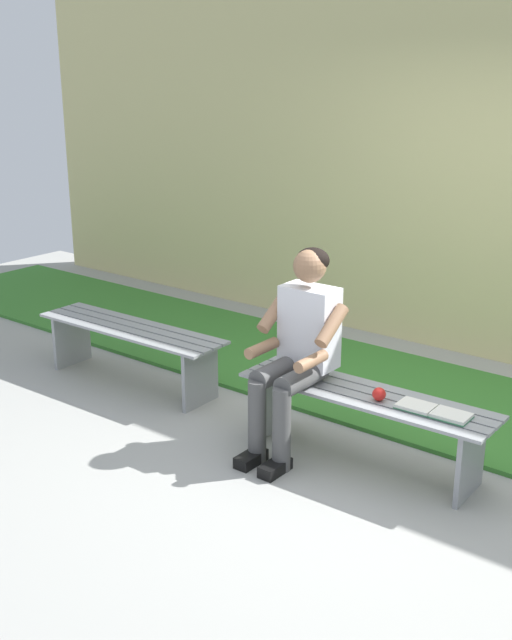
{
  "coord_description": "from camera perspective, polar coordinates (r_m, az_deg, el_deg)",
  "views": [
    {
      "loc": [
        -2.07,
        3.69,
        2.26
      ],
      "look_at": [
        0.7,
        0.15,
        0.8
      ],
      "focal_mm": 43.59,
      "sensor_mm": 36.0,
      "label": 1
    }
  ],
  "objects": [
    {
      "name": "apple",
      "position": [
        4.5,
        9.02,
        -5.4
      ],
      "size": [
        0.08,
        0.08,
        0.08
      ],
      "primitive_type": "sphere",
      "color": "red",
      "rests_on": "bench_near"
    },
    {
      "name": "ground_plane",
      "position": [
        4.67,
        -9.53,
        -11.43
      ],
      "size": [
        10.0,
        7.0,
        0.04
      ],
      "primitive_type": "cube",
      "color": "#9E9E99"
    },
    {
      "name": "bench_near",
      "position": [
        4.65,
        7.97,
        -6.6
      ],
      "size": [
        1.57,
        0.43,
        0.45
      ],
      "rotation": [
        0.0,
        0.0,
        0.02
      ],
      "color": "gray",
      "rests_on": "ground"
    },
    {
      "name": "brick_wall",
      "position": [
        6.51,
        14.82,
        11.62
      ],
      "size": [
        9.5,
        0.24,
        3.19
      ],
      "primitive_type": "cube",
      "color": "#D1C684",
      "rests_on": "ground"
    },
    {
      "name": "bench_far",
      "position": [
        5.81,
        -9.16,
        -1.53
      ],
      "size": [
        1.59,
        0.43,
        0.45
      ],
      "rotation": [
        0.0,
        0.0,
        0.02
      ],
      "color": "gray",
      "rests_on": "ground"
    },
    {
      "name": "person_seated",
      "position": [
        4.64,
        3.08,
        -1.78
      ],
      "size": [
        0.5,
        0.69,
        1.25
      ],
      "color": "silver",
      "rests_on": "ground"
    },
    {
      "name": "grass_strip",
      "position": [
        6.09,
        4.83,
        -3.67
      ],
      "size": [
        9.0,
        1.43,
        0.03
      ],
      "primitive_type": "cube",
      "color": "#387A2D",
      "rests_on": "ground"
    },
    {
      "name": "book_open",
      "position": [
        4.42,
        12.89,
        -6.54
      ],
      "size": [
        0.42,
        0.17,
        0.02
      ],
      "rotation": [
        0.0,
        0.0,
        0.02
      ],
      "color": "white",
      "rests_on": "bench_near"
    }
  ]
}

